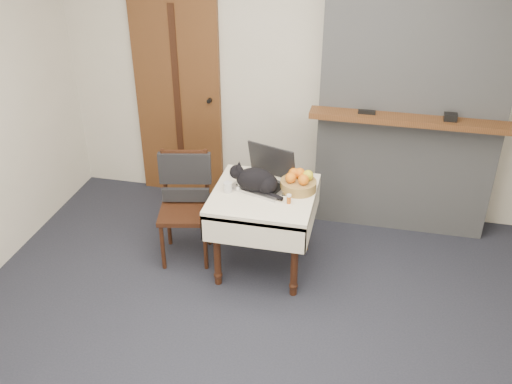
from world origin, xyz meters
TOP-DOWN VIEW (x-y plane):
  - ground at (0.00, 0.00)m, footprint 4.50×4.50m
  - room_shell at (0.00, 0.46)m, footprint 4.52×4.01m
  - door at (-1.20, 1.97)m, footprint 0.82×0.10m
  - chimney at (0.90, 1.85)m, footprint 1.62×0.48m
  - side_table at (-0.15, 0.90)m, footprint 0.78×0.78m
  - laptop at (-0.16, 1.03)m, footprint 0.49×0.46m
  - cat at (-0.20, 0.90)m, footprint 0.45×0.22m
  - cream_jar at (-0.42, 0.85)m, footprint 0.07×0.07m
  - pill_bottle at (0.07, 0.78)m, footprint 0.04×0.04m
  - fruit_basket at (0.10, 1.00)m, footprint 0.28×0.28m
  - desk_clutter at (0.03, 0.95)m, footprint 0.12×0.03m
  - chair at (-0.82, 0.99)m, footprint 0.49×0.48m

SIDE VIEW (x-z plane):
  - ground at x=0.00m, z-range 0.00..0.00m
  - chair at x=-0.82m, z-range 0.13..1.04m
  - side_table at x=-0.15m, z-range 0.24..0.94m
  - desk_clutter at x=0.03m, z-range 0.70..0.71m
  - pill_bottle at x=0.07m, z-range 0.70..0.77m
  - cream_jar at x=-0.42m, z-range 0.70..0.78m
  - fruit_basket at x=0.10m, z-range 0.68..0.84m
  - laptop at x=-0.16m, z-range 0.62..0.93m
  - cat at x=-0.20m, z-range 0.68..0.91m
  - door at x=-1.20m, z-range 0.00..2.00m
  - chimney at x=0.90m, z-range 0.00..2.60m
  - room_shell at x=0.00m, z-range 0.46..3.07m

